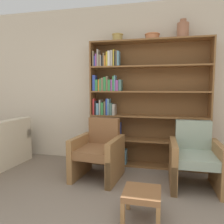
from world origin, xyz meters
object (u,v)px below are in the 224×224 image
(bowl_copper, at_px, (117,37))
(footstool, at_px, (142,196))
(bookshelf, at_px, (136,107))
(vase_tall, at_px, (183,30))
(armchair_leather, at_px, (99,151))
(bowl_stoneware, at_px, (152,36))
(armchair_cushioned, at_px, (195,158))

(bowl_copper, height_order, footstool, bowl_copper)
(footstool, bearing_deg, bookshelf, 99.49)
(vase_tall, bearing_deg, bookshelf, 178.86)
(vase_tall, xyz_separation_m, armchair_leather, (-1.18, -0.65, -1.83))
(bowl_stoneware, height_order, armchair_cushioned, bowl_stoneware)
(bookshelf, height_order, bowl_copper, bowl_copper)
(bowl_stoneware, relative_size, armchair_leather, 0.28)
(bookshelf, bearing_deg, bowl_stoneware, -3.25)
(bookshelf, relative_size, bowl_copper, 11.02)
(bookshelf, xyz_separation_m, armchair_cushioned, (0.88, -0.66, -0.62))
(armchair_leather, bearing_deg, bowl_stoneware, -132.22)
(armchair_leather, height_order, armchair_cushioned, same)
(armchair_cushioned, xyz_separation_m, footstool, (-0.61, -0.93, -0.14))
(bowl_copper, relative_size, footstool, 0.52)
(armchair_leather, bearing_deg, bowl_copper, -96.87)
(bowl_copper, distance_m, armchair_leather, 1.90)
(bowl_copper, distance_m, vase_tall, 1.04)
(armchair_leather, relative_size, armchair_cushioned, 1.00)
(bowl_copper, relative_size, armchair_cushioned, 0.22)
(bowl_stoneware, bearing_deg, armchair_leather, -137.91)
(armchair_leather, xyz_separation_m, footstool, (0.73, -0.93, -0.14))
(armchair_cushioned, bearing_deg, bookshelf, -37.78)
(bookshelf, xyz_separation_m, bowl_copper, (-0.32, -0.01, 1.16))
(armchair_leather, distance_m, footstool, 1.19)
(bookshelf, distance_m, armchair_cushioned, 1.26)
(armchair_leather, bearing_deg, vase_tall, -145.67)
(bowl_stoneware, bearing_deg, armchair_cushioned, -45.89)
(bowl_copper, relative_size, bowl_stoneware, 0.79)
(armchair_leather, bearing_deg, footstool, 133.66)
(bowl_stoneware, bearing_deg, footstool, -89.50)
(bowl_stoneware, relative_size, footstool, 0.65)
(bookshelf, bearing_deg, footstool, -80.51)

